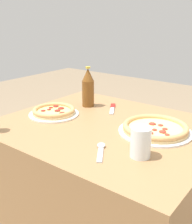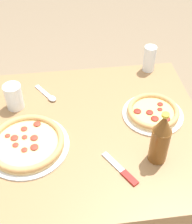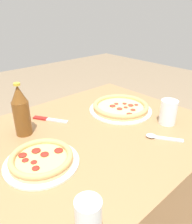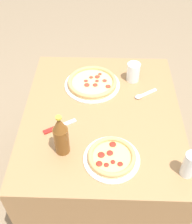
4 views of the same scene
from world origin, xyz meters
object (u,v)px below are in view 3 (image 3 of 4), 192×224
(pizza_pepperoni, at_px, (41,159))
(glass_water, at_px, (168,113))
(pizza_margherita, at_px, (121,107))
(spoon, at_px, (158,137))
(beer_bottle, at_px, (21,111))
(knife, at_px, (49,119))

(pizza_pepperoni, distance_m, glass_water, 0.61)
(pizza_margherita, bearing_deg, glass_water, 103.57)
(pizza_margherita, height_order, glass_water, glass_water)
(pizza_pepperoni, bearing_deg, pizza_margherita, -168.26)
(pizza_margherita, bearing_deg, pizza_pepperoni, 11.74)
(pizza_margherita, bearing_deg, spoon, 73.18)
(beer_bottle, bearing_deg, pizza_margherita, 166.07)
(pizza_margherita, height_order, knife, pizza_margherita)
(pizza_margherita, bearing_deg, knife, -25.08)
(beer_bottle, relative_size, knife, 1.39)
(beer_bottle, bearing_deg, spoon, 134.11)
(pizza_pepperoni, xyz_separation_m, glass_water, (-0.60, 0.13, 0.04))
(glass_water, height_order, knife, glass_water)
(beer_bottle, xyz_separation_m, knife, (-0.15, -0.04, -0.11))
(pizza_pepperoni, relative_size, glass_water, 2.27)
(pizza_margherita, distance_m, pizza_pepperoni, 0.55)
(pizza_margherita, height_order, pizza_pepperoni, pizza_margherita)
(knife, distance_m, spoon, 0.52)
(spoon, bearing_deg, beer_bottle, -45.89)
(spoon, bearing_deg, knife, -60.54)
(pizza_margherita, bearing_deg, beer_bottle, -13.93)
(knife, bearing_deg, beer_bottle, 15.38)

